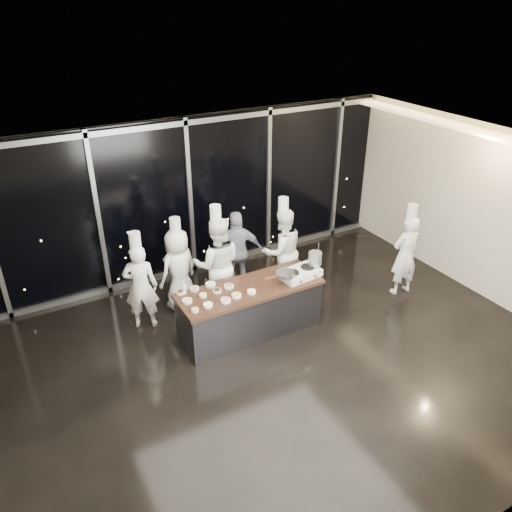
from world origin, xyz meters
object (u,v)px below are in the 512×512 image
(stove, at_px, (300,273))
(chef_side, at_px, (405,254))
(frying_pan, at_px, (285,274))
(chef_left, at_px, (179,269))
(guest, at_px, (238,252))
(stock_pot, at_px, (315,258))
(demo_counter, at_px, (250,309))
(chef_right, at_px, (282,250))
(chef_center, at_px, (218,264))
(chef_far_left, at_px, (141,285))

(stove, bearing_deg, chef_side, -10.64)
(frying_pan, bearing_deg, chef_left, 125.91)
(frying_pan, bearing_deg, chef_side, -8.99)
(frying_pan, relative_size, guest, 0.35)
(frying_pan, distance_m, stock_pot, 0.67)
(stove, bearing_deg, guest, 101.33)
(demo_counter, bearing_deg, guest, 71.22)
(stove, xyz_separation_m, frying_pan, (-0.33, -0.05, 0.10))
(stove, bearing_deg, chef_left, 133.26)
(chef_right, bearing_deg, stock_pot, 97.08)
(demo_counter, distance_m, chef_side, 3.23)
(frying_pan, height_order, chef_left, chef_left)
(stove, height_order, chef_side, chef_side)
(chef_left, height_order, chef_center, chef_center)
(chef_far_left, bearing_deg, demo_counter, 167.95)
(chef_far_left, xyz_separation_m, chef_side, (4.73, -1.35, 0.02))
(stove, height_order, stock_pot, stock_pot)
(frying_pan, xyz_separation_m, chef_far_left, (-2.12, 1.22, -0.25))
(chef_far_left, height_order, chef_left, chef_far_left)
(demo_counter, bearing_deg, stock_pot, -3.47)
(stock_pot, xyz_separation_m, guest, (-0.78, 1.43, -0.33))
(chef_center, bearing_deg, guest, -122.69)
(chef_left, height_order, chef_right, chef_right)
(frying_pan, xyz_separation_m, guest, (-0.12, 1.51, -0.24))
(chef_left, xyz_separation_m, chef_right, (1.94, -0.41, 0.07))
(frying_pan, height_order, chef_right, chef_right)
(chef_right, relative_size, chef_side, 1.05)
(demo_counter, bearing_deg, frying_pan, -14.66)
(frying_pan, relative_size, chef_center, 0.28)
(demo_counter, bearing_deg, chef_side, -5.05)
(chef_right, height_order, chef_side, chef_right)
(chef_center, bearing_deg, frying_pan, 147.13)
(chef_center, distance_m, guest, 0.75)
(frying_pan, relative_size, chef_right, 0.30)
(demo_counter, height_order, frying_pan, frying_pan)
(frying_pan, height_order, chef_center, chef_center)
(guest, bearing_deg, chef_left, 17.71)
(stock_pot, height_order, guest, guest)
(stove, height_order, chef_center, chef_center)
(chef_left, xyz_separation_m, chef_side, (3.95, -1.61, 0.03))
(stock_pot, height_order, chef_right, chef_right)
(stove, relative_size, chef_far_left, 0.40)
(chef_left, height_order, chef_side, chef_side)
(frying_pan, bearing_deg, chef_far_left, 143.87)
(demo_counter, bearing_deg, stove, -6.43)
(demo_counter, distance_m, guest, 1.48)
(stock_pot, bearing_deg, demo_counter, 176.53)
(stock_pot, relative_size, guest, 0.14)
(chef_far_left, distance_m, chef_left, 0.83)
(demo_counter, height_order, chef_far_left, chef_far_left)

